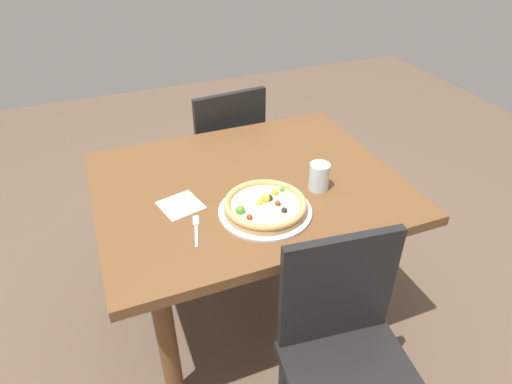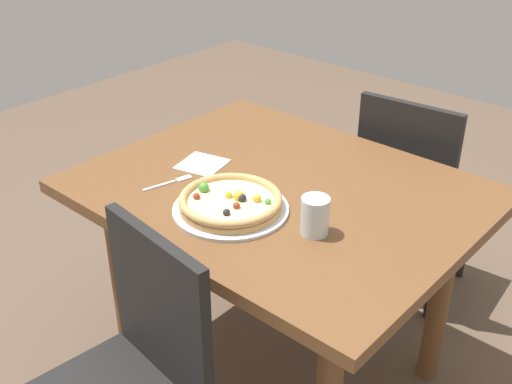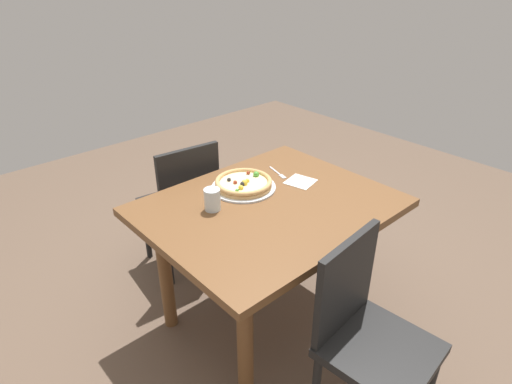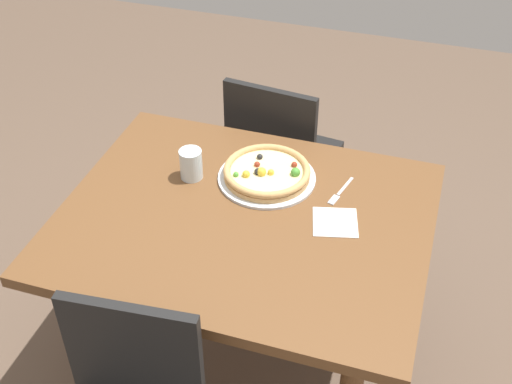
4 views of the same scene
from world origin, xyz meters
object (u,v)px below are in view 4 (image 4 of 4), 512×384
object	(u,v)px
drinking_glass	(191,164)
plate	(267,178)
chair_near	(280,158)
napkin	(335,222)
pizza	(267,172)
dining_table	(245,240)
fork	(340,193)

from	to	relation	value
drinking_glass	plate	bearing A→B (deg)	-165.33
chair_near	napkin	size ratio (longest dim) A/B	6.23
chair_near	pizza	xyz separation A→B (m)	(-0.08, 0.48, 0.29)
napkin	drinking_glass	bearing A→B (deg)	-9.34
dining_table	napkin	xyz separation A→B (m)	(-0.28, -0.05, 0.11)
pizza	drinking_glass	size ratio (longest dim) A/B	2.77
chair_near	pizza	distance (m)	0.56
drinking_glass	pizza	bearing A→B (deg)	-165.38
fork	drinking_glass	world-z (taller)	drinking_glass
napkin	chair_near	bearing A→B (deg)	-60.50
chair_near	fork	xyz separation A→B (m)	(-0.34, 0.48, 0.26)
fork	dining_table	bearing A→B (deg)	-38.05
plate	napkin	bearing A→B (deg)	150.94
plate	napkin	distance (m)	0.31
pizza	napkin	world-z (taller)	pizza
fork	drinking_glass	xyz separation A→B (m)	(0.50, 0.06, 0.05)
fork	napkin	world-z (taller)	fork
napkin	pizza	bearing A→B (deg)	-29.05
plate	fork	bearing A→B (deg)	179.52
fork	drinking_glass	distance (m)	0.51
chair_near	drinking_glass	bearing A→B (deg)	-100.34
chair_near	plate	bearing A→B (deg)	-73.48
plate	drinking_glass	size ratio (longest dim) A/B	3.13
napkin	plate	bearing A→B (deg)	-29.06
chair_near	napkin	world-z (taller)	chair_near
chair_near	plate	xyz separation A→B (m)	(-0.08, 0.48, 0.26)
plate	fork	world-z (taller)	plate
drinking_glass	napkin	size ratio (longest dim) A/B	0.76
plate	drinking_glass	xyz separation A→B (m)	(0.25, 0.07, 0.05)
chair_near	napkin	xyz separation A→B (m)	(-0.36, 0.63, 0.26)
dining_table	pizza	size ratio (longest dim) A/B	3.96
drinking_glass	napkin	world-z (taller)	drinking_glass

